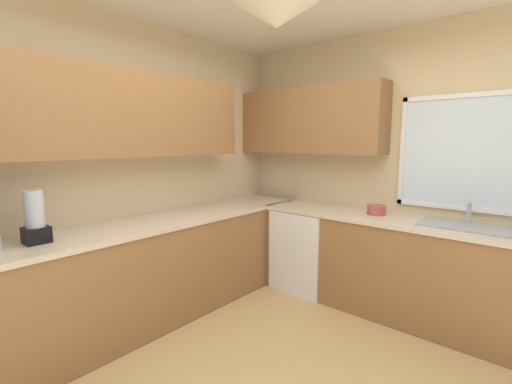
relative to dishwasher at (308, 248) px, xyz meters
name	(u,v)px	position (x,y,z in m)	size (l,w,h in m)	color
room_shell	(241,106)	(0.01, -1.06, 1.43)	(3.64, 4.05, 2.70)	beige
counter_run_left	(140,275)	(-0.66, -1.63, 0.02)	(0.65, 3.66, 0.90)	olive
counter_run_back	(404,267)	(1.00, 0.03, 0.02)	(2.73, 0.65, 0.90)	olive
dishwasher	(308,248)	(0.00, 0.00, 0.00)	(0.60, 0.60, 0.86)	white
sink_assembly	(464,225)	(1.44, 0.04, 0.48)	(0.64, 0.40, 0.19)	#9EA0A5
bowl	(376,210)	(0.72, 0.03, 0.52)	(0.17, 0.17, 0.09)	#B74C42
blender_appliance	(35,219)	(-0.66, -2.37, 0.63)	(0.15, 0.15, 0.36)	black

